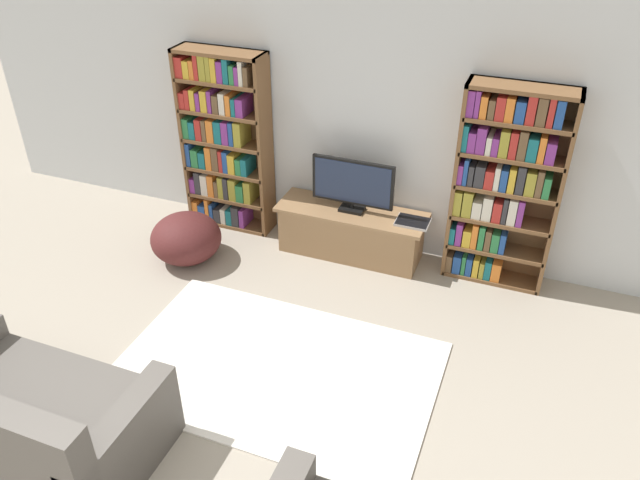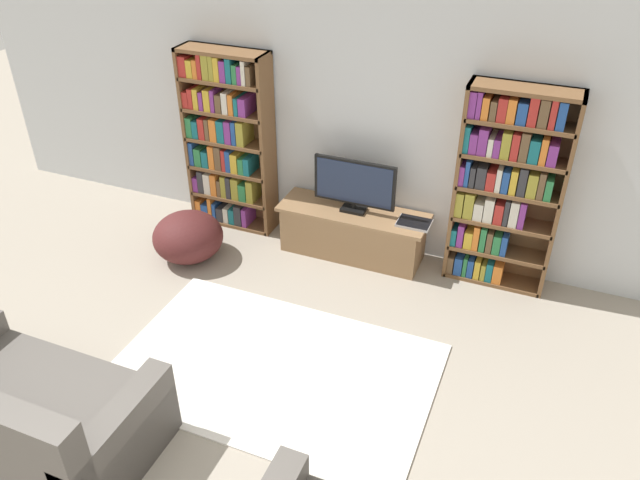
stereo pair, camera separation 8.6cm
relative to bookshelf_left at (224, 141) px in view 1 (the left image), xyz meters
The scene contains 9 objects.
wall_back 1.51m from the bookshelf_left, ahead, with size 8.80×0.06×2.60m.
bookshelf_left is the anchor object (origin of this frame).
bookshelf_right 2.80m from the bookshelf_left, ahead, with size 0.92×0.30×1.90m.
tv_stand 1.60m from the bookshelf_left, ahead, with size 1.48×0.48×0.50m.
television 1.45m from the bookshelf_left, ahead, with size 0.81×0.16×0.54m.
laptop 2.10m from the bookshelf_left, ahead, with size 0.32×0.23×0.03m.
area_rug 2.57m from the bookshelf_left, 53.24° to the right, with size 2.50×1.60×0.02m.
couch_left_sectional 3.30m from the bookshelf_left, 85.86° to the right, with size 1.66×0.99×0.90m.
beanbag_ottoman 1.08m from the bookshelf_left, 93.68° to the right, with size 0.70×0.70×0.48m, color #4C1E1E.
Camera 1 is at (1.60, -1.11, 3.56)m, focal length 35.00 mm.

